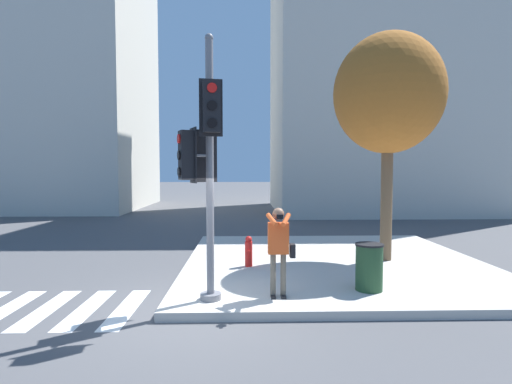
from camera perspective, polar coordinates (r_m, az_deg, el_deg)
ground_plane at (r=7.86m, az=-9.77°, el=-16.62°), size 160.00×160.00×0.00m
sidewalk_corner at (r=11.38m, az=10.94°, el=-9.92°), size 8.00×8.00×0.18m
traffic_signal_pole at (r=7.53m, az=-7.41°, el=5.14°), size 0.85×1.20×5.00m
person_photographer at (r=7.81m, az=3.31°, el=-7.35°), size 0.58×0.54×1.74m
street_tree at (r=11.63m, az=18.39°, el=13.05°), size 2.93×2.93×6.15m
fire_hydrant at (r=10.35m, az=-1.06°, el=-8.47°), size 0.19×0.25×0.78m
trash_bin at (r=8.66m, az=15.86°, el=-10.25°), size 0.58×0.58×0.97m
building_left at (r=32.14m, az=-26.74°, el=16.65°), size 11.98×11.17×20.62m
building_right at (r=28.69m, az=17.66°, el=18.07°), size 14.23×10.76×20.17m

